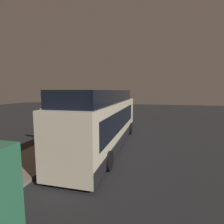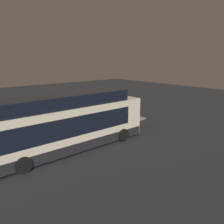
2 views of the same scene
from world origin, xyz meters
name	(u,v)px [view 1 (image 1 of 2)]	position (x,y,z in m)	size (l,w,h in m)	color
ground	(104,144)	(0.00, 0.00, 0.00)	(80.00, 80.00, 0.00)	#232326
platform	(67,140)	(0.00, 3.10, 0.09)	(20.00, 3.00, 0.18)	slate
bus_lead	(105,121)	(-0.44, -0.20, 1.86)	(12.20, 2.82, 4.09)	beige
passenger_boarding	(57,127)	(0.04, 4.00, 1.10)	(0.65, 0.69, 1.73)	silver
passenger_waiting	(88,124)	(1.97, 2.09, 1.14)	(0.64, 0.49, 1.79)	#6B604C
suitcase	(56,133)	(0.44, 4.35, 0.56)	(0.33, 0.23, 0.99)	beige
sign_post	(46,120)	(-1.30, 4.03, 1.90)	(0.10, 0.88, 2.63)	#4C4C51
trash_bin	(97,123)	(5.55, 2.46, 0.51)	(0.44, 0.44, 0.65)	#3F3F44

